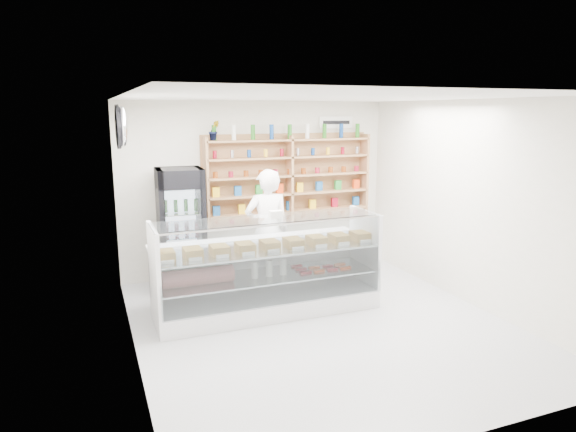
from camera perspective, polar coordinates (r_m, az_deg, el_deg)
name	(u,v)px	position (r m, az deg, el deg)	size (l,w,h in m)	color
room	(323,216)	(6.20, 3.92, 0.01)	(5.00, 5.00, 5.00)	#B6B6BB
display_counter	(268,286)	(6.90, -2.28, -7.78)	(2.96, 0.88, 1.29)	white
shop_worker	(267,231)	(7.57, -2.32, -1.63)	(0.67, 0.44, 1.82)	white
drinks_cooler	(181,230)	(7.75, -11.75, -1.50)	(0.69, 0.67, 1.83)	black
wall_shelving	(290,176)	(8.48, 0.19, 4.51)	(2.84, 0.28, 1.33)	#A6724E
potted_plant	(214,130)	(8.04, -8.22, 9.39)	(0.17, 0.14, 0.31)	#1E6626
security_mirror	(122,127)	(6.69, -17.95, 9.40)	(0.15, 0.50, 0.50)	silver
wall_sign	(336,122)	(8.91, 5.34, 10.32)	(0.62, 0.03, 0.20)	white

